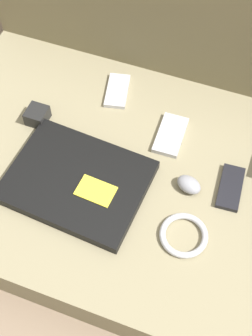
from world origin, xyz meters
The scene contains 10 objects.
ground_plane centered at (0.00, 0.00, 0.00)m, with size 8.00×8.00×0.00m, color #7A6651.
couch_seat centered at (0.00, 0.00, 0.06)m, with size 1.07×0.70×0.12m.
couch_backrest centered at (0.00, 0.45, 0.26)m, with size 1.07×0.20×0.52m.
laptop centered at (-0.10, -0.07, 0.13)m, with size 0.35×0.28×0.03m.
computer_mouse centered at (0.16, 0.01, 0.13)m, with size 0.07×0.06×0.03m.
phone_silver centered at (0.26, 0.04, 0.12)m, with size 0.06×0.13×0.01m.
phone_black centered at (0.07, 0.14, 0.12)m, with size 0.07×0.13×0.01m.
phone_small centered at (-0.11, 0.24, 0.12)m, with size 0.08×0.13×0.01m.
charger_brick centered at (-0.28, 0.07, 0.14)m, with size 0.05×0.06×0.04m.
cable_coil centered at (0.18, -0.12, 0.12)m, with size 0.11×0.11×0.01m.
Camera 1 is at (0.21, -0.58, 1.11)m, focal length 50.00 mm.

